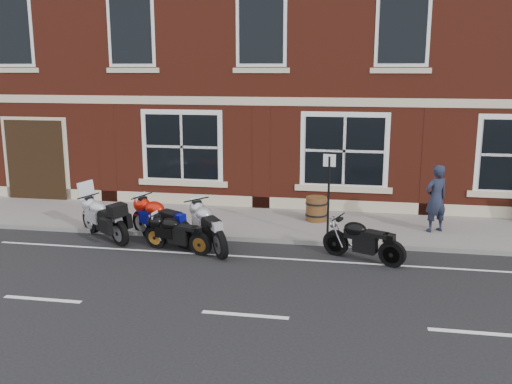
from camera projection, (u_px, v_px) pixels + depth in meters
ground at (270, 261)px, 13.21m from camera, size 80.00×80.00×0.00m
sidewalk at (287, 224)px, 16.08m from camera, size 30.00×3.00×0.12m
kerb at (279, 241)px, 14.56m from camera, size 30.00×0.16×0.12m
pub_building at (313, 25)px, 22.01m from camera, size 24.00×12.00×12.00m
moto_touring_silver at (104, 217)px, 14.82m from camera, size 1.85×1.44×1.45m
moto_sport_red at (162, 219)px, 14.58m from camera, size 2.06×1.34×1.05m
moto_sport_black at (177, 232)px, 13.81m from camera, size 1.82×0.62×0.84m
moto_sport_silver at (209, 225)px, 14.01m from camera, size 1.41×2.00×1.04m
moto_naked_black at (362, 239)px, 13.14m from camera, size 1.90×0.98×0.92m
pedestrian_left at (436, 198)px, 14.98m from camera, size 0.78×0.71×1.79m
barrel_planter at (316, 209)px, 16.16m from camera, size 0.62×0.62×0.69m
parking_sign at (329, 191)px, 14.19m from camera, size 0.31×0.06×2.18m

